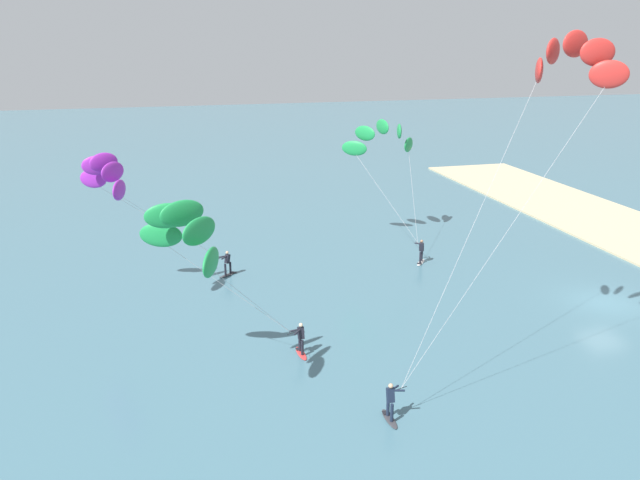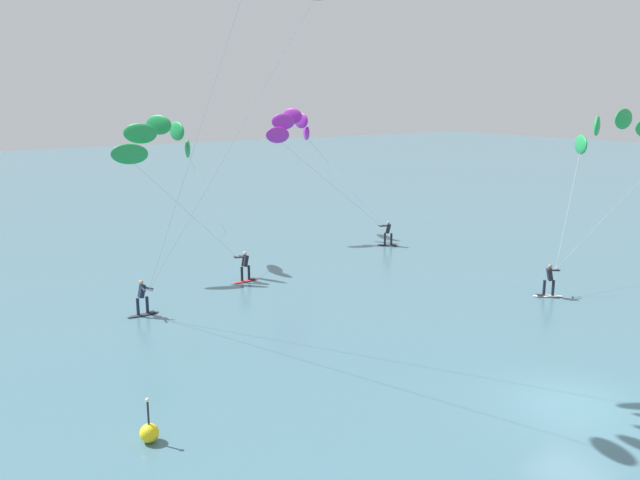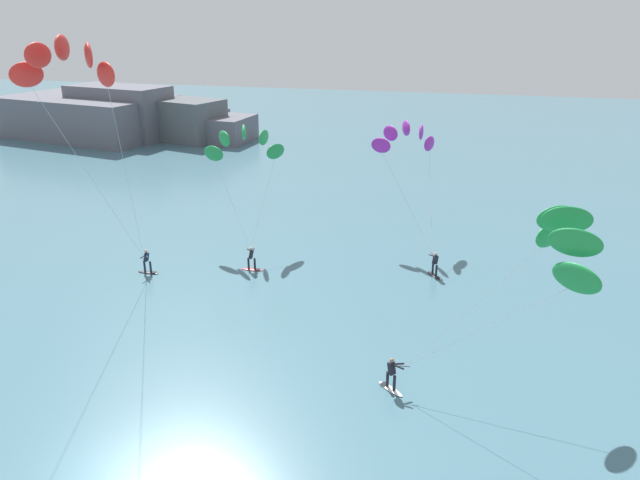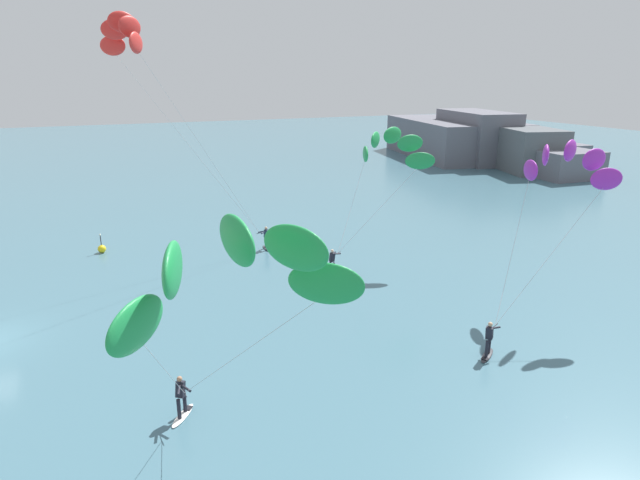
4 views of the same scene
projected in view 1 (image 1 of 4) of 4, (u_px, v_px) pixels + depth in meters
The scene contains 5 objects.
ground_plane at pixel (606, 303), 38.22m from camera, with size 240.00×240.00×0.00m, color #426B7A.
kitesurfer_nearshore at pixel (565, 75), 26.65m from camera, with size 5.63×9.92×15.31m.
kitesurfer_mid_water at pixel (383, 141), 48.24m from camera, with size 8.34×6.11×9.15m.
kitesurfer_far_out at pixel (111, 178), 36.03m from camera, with size 6.19×9.15×8.96m.
kitesurfer_downwind at pixel (188, 236), 26.58m from camera, with size 6.11×7.48×8.77m.
Camera 1 is at (-29.85, 25.35, 15.09)m, focal length 36.36 mm.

